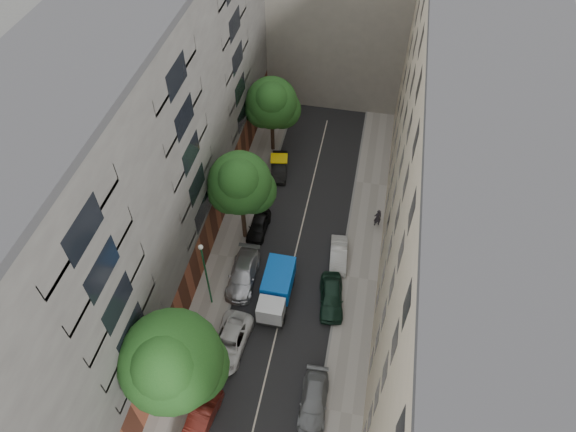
% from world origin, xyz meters
% --- Properties ---
extents(ground, '(120.00, 120.00, 0.00)m').
position_xyz_m(ground, '(0.00, 0.00, 0.00)').
color(ground, '#4C4C49').
rests_on(ground, ground).
extents(road_surface, '(8.00, 44.00, 0.02)m').
position_xyz_m(road_surface, '(0.00, 0.00, 0.01)').
color(road_surface, black).
rests_on(road_surface, ground).
extents(sidewalk_left, '(3.00, 44.00, 0.15)m').
position_xyz_m(sidewalk_left, '(-5.50, 0.00, 0.07)').
color(sidewalk_left, gray).
rests_on(sidewalk_left, ground).
extents(sidewalk_right, '(3.00, 44.00, 0.15)m').
position_xyz_m(sidewalk_right, '(5.50, 0.00, 0.07)').
color(sidewalk_right, gray).
rests_on(sidewalk_right, ground).
extents(building_left, '(8.00, 44.00, 20.00)m').
position_xyz_m(building_left, '(-11.00, 0.00, 10.00)').
color(building_left, '#4B4946').
rests_on(building_left, ground).
extents(building_right, '(8.00, 44.00, 20.00)m').
position_xyz_m(building_right, '(11.00, 0.00, 10.00)').
color(building_right, beige).
rests_on(building_right, ground).
extents(building_endcap, '(18.00, 12.00, 18.00)m').
position_xyz_m(building_endcap, '(0.00, 28.00, 9.00)').
color(building_endcap, gray).
rests_on(building_endcap, ground).
extents(tarp_truck, '(2.14, 5.24, 2.43)m').
position_xyz_m(tarp_truck, '(-0.60, -3.13, 1.34)').
color(tarp_truck, black).
rests_on(tarp_truck, ground).
extents(car_left_1, '(2.01, 4.35, 1.38)m').
position_xyz_m(car_left_1, '(-3.42, -13.40, 0.69)').
color(car_left_1, '#4C150F').
rests_on(car_left_1, ground).
extents(car_left_2, '(2.71, 5.19, 1.40)m').
position_xyz_m(car_left_2, '(-3.07, -7.80, 0.70)').
color(car_left_2, silver).
rests_on(car_left_2, ground).
extents(car_left_3, '(2.23, 5.22, 1.50)m').
position_xyz_m(car_left_3, '(-3.60, -1.88, 0.75)').
color(car_left_3, '#B8B9BD').
rests_on(car_left_3, ground).
extents(car_left_4, '(1.65, 3.83, 1.29)m').
position_xyz_m(car_left_4, '(-3.60, 3.40, 0.64)').
color(car_left_4, black).
rests_on(car_left_4, ground).
extents(car_left_5, '(2.11, 4.32, 1.36)m').
position_xyz_m(car_left_5, '(-3.40, 11.00, 0.68)').
color(car_left_5, black).
rests_on(car_left_5, ground).
extents(car_right_1, '(1.98, 4.49, 1.28)m').
position_xyz_m(car_right_1, '(3.60, -10.80, 0.64)').
color(car_right_1, slate).
rests_on(car_right_1, ground).
extents(car_right_2, '(2.42, 4.64, 1.51)m').
position_xyz_m(car_right_2, '(3.60, -2.60, 0.75)').
color(car_right_2, black).
rests_on(car_right_2, ground).
extents(car_right_3, '(1.72, 4.01, 1.28)m').
position_xyz_m(car_right_3, '(3.60, 1.60, 0.64)').
color(car_right_3, silver).
rests_on(car_right_3, ground).
extents(tree_near, '(6.22, 6.07, 9.98)m').
position_xyz_m(tree_near, '(-4.50, -12.76, 6.74)').
color(tree_near, '#382619').
rests_on(tree_near, sidewalk_left).
extents(tree_mid, '(5.29, 5.01, 9.20)m').
position_xyz_m(tree_mid, '(-4.50, 2.37, 6.38)').
color(tree_mid, '#382619').
rests_on(tree_mid, sidewalk_left).
extents(tree_far, '(5.17, 4.88, 8.18)m').
position_xyz_m(tree_far, '(-4.61, 13.94, 5.58)').
color(tree_far, '#382619').
rests_on(tree_far, sidewalk_left).
extents(lamp_post, '(0.36, 0.36, 7.08)m').
position_xyz_m(lamp_post, '(-5.46, -4.50, 4.45)').
color(lamp_post, '#1A5D32').
rests_on(lamp_post, sidewalk_left).
extents(pedestrian, '(0.80, 0.68, 1.87)m').
position_xyz_m(pedestrian, '(6.40, 5.95, 1.08)').
color(pedestrian, black).
rests_on(pedestrian, sidewalk_right).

